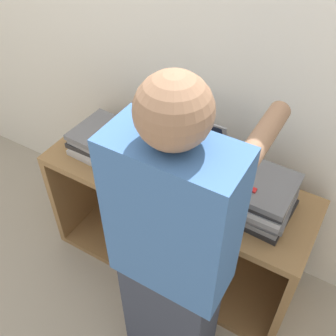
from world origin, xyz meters
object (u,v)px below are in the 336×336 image
object	(u,v)px
laptop_stack_left	(110,142)
person	(173,266)
laptop_stack_right	(251,194)
laptop_open	(182,162)

from	to	relation	value
laptop_stack_left	person	world-z (taller)	person
laptop_stack_left	laptop_stack_right	world-z (taller)	laptop_stack_right
laptop_open	laptop_stack_left	size ratio (longest dim) A/B	1.04
laptop_stack_right	laptop_stack_left	bearing A→B (deg)	-179.83
laptop_stack_left	laptop_stack_right	bearing A→B (deg)	0.17
laptop_open	laptop_stack_right	size ratio (longest dim) A/B	1.06
person	laptop_stack_right	bearing A→B (deg)	77.38
laptop_open	laptop_stack_right	world-z (taller)	laptop_open
laptop_stack_left	laptop_stack_right	size ratio (longest dim) A/B	1.02
laptop_open	laptop_stack_left	distance (m)	0.38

